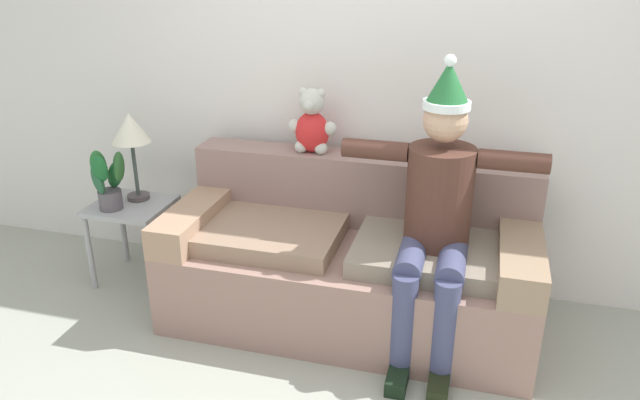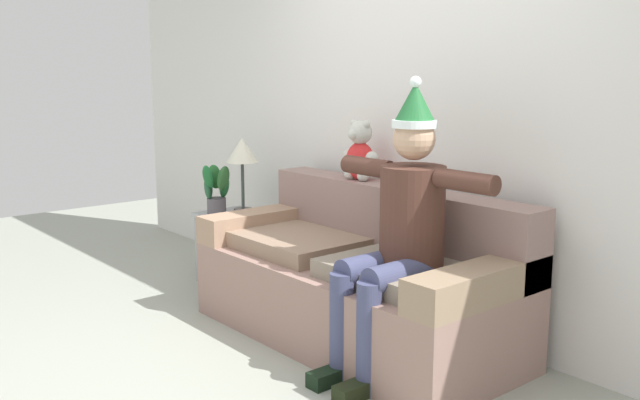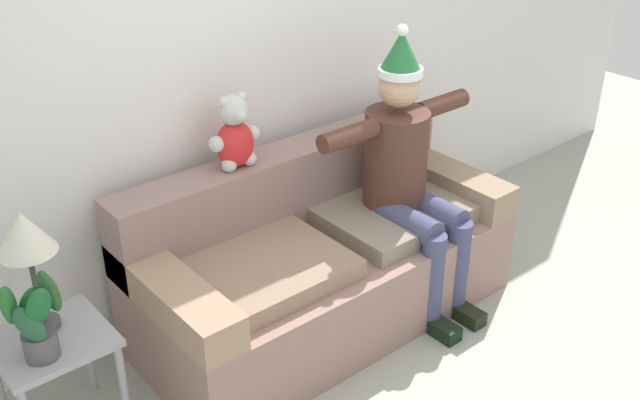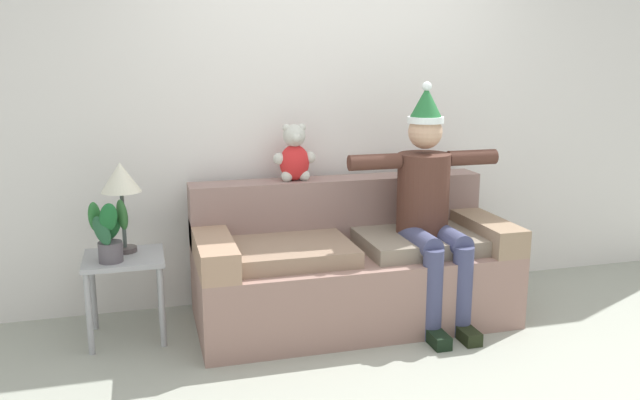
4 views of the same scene
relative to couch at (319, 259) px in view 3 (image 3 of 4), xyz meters
The scene contains 7 objects.
back_wall 1.13m from the couch, 90.00° to the left, with size 7.00×0.10×2.70m, color silver.
couch is the anchor object (origin of this frame).
person_seated 0.67m from the couch, 19.61° to the right, with size 1.02×0.77×1.55m.
teddy_bear 0.82m from the couch, 137.67° to the left, with size 0.29×0.17×0.38m.
side_table 1.43m from the couch, behind, with size 0.47×0.44×0.53m.
table_lamp 1.55m from the couch, behind, with size 0.24×0.24×0.56m.
potted_plant 1.54m from the couch, behind, with size 0.26×0.23×0.38m.
Camera 3 is at (-2.14, -1.56, 2.50)m, focal length 41.84 mm.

